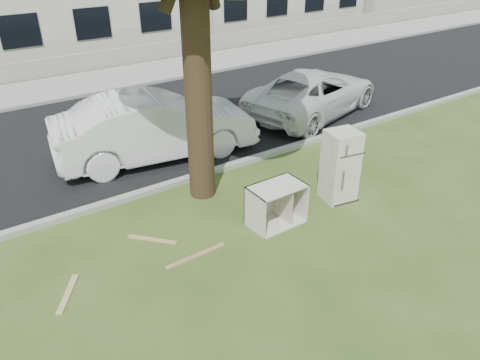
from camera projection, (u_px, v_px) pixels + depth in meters
ground at (268, 226)px, 9.00m from camera, size 120.00×120.00×0.00m
road at (141, 127)px, 13.34m from camera, size 120.00×7.00×0.01m
kerb_near at (204, 176)px, 10.78m from camera, size 120.00×0.18×0.12m
kerb_far at (98, 94)px, 15.92m from camera, size 120.00×0.18×0.12m
sidewalk at (85, 83)px, 16.97m from camera, size 120.00×2.80×0.01m
low_wall at (70, 64)px, 17.96m from camera, size 120.00×0.15×0.70m
fridge at (340, 166)px, 9.58m from camera, size 0.72×0.68×1.52m
cabinet at (276, 205)px, 8.91m from camera, size 1.06×0.66×0.82m
plank_a at (196, 256)px, 8.19m from camera, size 1.18×0.13×0.02m
plank_b at (152, 239)px, 8.61m from camera, size 0.72×0.77×0.02m
plank_c at (68, 294)px, 7.36m from camera, size 0.57×0.81×0.02m
car_center at (155, 126)px, 11.34m from camera, size 5.07×2.39×1.61m
car_right at (313, 92)px, 14.01m from camera, size 5.24×3.44×1.34m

